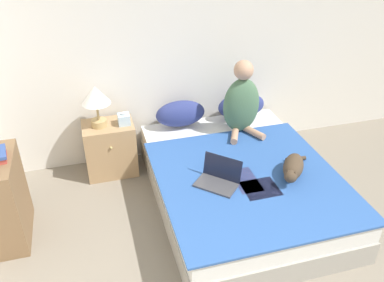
{
  "coord_description": "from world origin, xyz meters",
  "views": [
    {
      "loc": [
        -1.25,
        -0.81,
        2.59
      ],
      "look_at": [
        -0.43,
        2.07,
        0.78
      ],
      "focal_mm": 38.0,
      "sensor_mm": 36.0,
      "label": 1
    }
  ],
  "objects": [
    {
      "name": "tissue_box",
      "position": [
        -0.92,
        2.9,
        0.64
      ],
      "size": [
        0.12,
        0.12,
        0.14
      ],
      "color": "silver",
      "rests_on": "nightstand"
    },
    {
      "name": "cat_tabby",
      "position": [
        0.43,
        1.8,
        0.52
      ],
      "size": [
        0.41,
        0.44,
        0.18
      ],
      "rotation": [
        0.0,
        0.0,
        -2.19
      ],
      "color": "#473828",
      "rests_on": "bed"
    },
    {
      "name": "person_sitting",
      "position": [
        0.27,
        2.7,
        0.77
      ],
      "size": [
        0.39,
        0.38,
        0.79
      ],
      "color": "#476B4C",
      "rests_on": "bed"
    },
    {
      "name": "wall_back",
      "position": [
        0.0,
        3.2,
        1.27
      ],
      "size": [
        5.34,
        0.05,
        2.55
      ],
      "color": "silver",
      "rests_on": "ground_plane"
    },
    {
      "name": "pillow_near",
      "position": [
        -0.31,
        2.98,
        0.57
      ],
      "size": [
        0.54,
        0.25,
        0.29
      ],
      "color": "navy",
      "rests_on": "bed"
    },
    {
      "name": "table_lamp",
      "position": [
        -1.17,
        2.93,
        0.89
      ],
      "size": [
        0.29,
        0.29,
        0.44
      ],
      "color": "tan",
      "rests_on": "nightstand"
    },
    {
      "name": "bookshelf",
      "position": [
        -2.02,
        2.19,
        0.4
      ],
      "size": [
        0.24,
        0.62,
        0.8
      ],
      "color": "brown",
      "rests_on": "ground_plane"
    },
    {
      "name": "nightstand",
      "position": [
        -1.09,
        2.94,
        0.29
      ],
      "size": [
        0.52,
        0.4,
        0.58
      ],
      "color": "tan",
      "rests_on": "ground_plane"
    },
    {
      "name": "laptop_open",
      "position": [
        -0.25,
        1.88,
        0.48
      ],
      "size": [
        0.43,
        0.43,
        0.22
      ],
      "rotation": [
        0.0,
        0.0,
        -0.77
      ],
      "color": "#424247",
      "rests_on": "bed"
    },
    {
      "name": "pillow_far",
      "position": [
        0.4,
        2.98,
        0.57
      ],
      "size": [
        0.54,
        0.25,
        0.29
      ],
      "color": "navy",
      "rests_on": "bed"
    },
    {
      "name": "bed",
      "position": [
        0.05,
        2.07,
        0.21
      ],
      "size": [
        1.61,
        2.11,
        0.43
      ],
      "color": "#9E998E",
      "rests_on": "ground_plane"
    }
  ]
}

